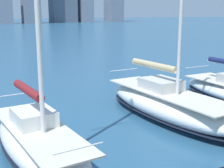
{
  "coord_description": "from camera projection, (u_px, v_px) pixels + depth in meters",
  "views": [
    {
      "loc": [
        5.72,
        4.83,
        5.2
      ],
      "look_at": [
        -0.2,
        -6.82,
        2.2
      ],
      "focal_mm": 50.0,
      "sensor_mm": 36.0,
      "label": 1
    }
  ],
  "objects": [
    {
      "name": "sailboat_maroon",
      "position": [
        39.0,
        140.0,
        11.18
      ],
      "size": [
        2.91,
        7.34,
        13.11
      ],
      "color": "white",
      "rests_on": "ground"
    },
    {
      "name": "sailboat_tan",
      "position": [
        167.0,
        103.0,
        15.64
      ],
      "size": [
        3.23,
        9.05,
        12.62
      ],
      "color": "white",
      "rests_on": "ground"
    }
  ]
}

